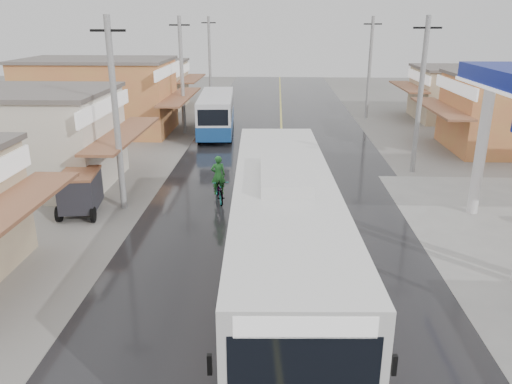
% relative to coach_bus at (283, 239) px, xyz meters
% --- Properties ---
extents(ground, '(120.00, 120.00, 0.00)m').
position_rel_coach_bus_xyz_m(ground, '(0.15, -1.73, -1.96)').
color(ground, slate).
rests_on(ground, ground).
extents(road, '(12.00, 90.00, 0.02)m').
position_rel_coach_bus_xyz_m(road, '(0.15, 13.27, -1.95)').
color(road, black).
rests_on(road, ground).
extents(centre_line, '(0.15, 90.00, 0.01)m').
position_rel_coach_bus_xyz_m(centre_line, '(0.15, 13.27, -1.94)').
color(centre_line, '#D8CC4C').
rests_on(centre_line, road).
extents(shopfronts_left, '(11.00, 44.00, 5.20)m').
position_rel_coach_bus_xyz_m(shopfronts_left, '(-12.85, 16.27, -1.96)').
color(shopfronts_left, tan).
rests_on(shopfronts_left, ground).
extents(utility_poles_left, '(1.60, 50.00, 8.00)m').
position_rel_coach_bus_xyz_m(utility_poles_left, '(-6.85, 14.27, -1.96)').
color(utility_poles_left, gray).
rests_on(utility_poles_left, ground).
extents(utility_poles_right, '(1.60, 36.00, 8.00)m').
position_rel_coach_bus_xyz_m(utility_poles_right, '(7.15, 13.27, -1.96)').
color(utility_poles_right, gray).
rests_on(utility_poles_right, ground).
extents(coach_bus, '(3.35, 13.13, 4.07)m').
position_rel_coach_bus_xyz_m(coach_bus, '(0.00, 0.00, 0.00)').
color(coach_bus, silver).
rests_on(coach_bus, road).
extents(second_bus, '(2.80, 8.49, 2.77)m').
position_rel_coach_bus_xyz_m(second_bus, '(-4.48, 22.02, -0.47)').
color(second_bus, silver).
rests_on(second_bus, road).
extents(cyclist, '(1.19, 2.12, 2.17)m').
position_rel_coach_bus_xyz_m(cyclist, '(-2.78, 8.26, -1.25)').
color(cyclist, black).
rests_on(cyclist, ground).
extents(tricycle_near, '(1.87, 2.40, 1.83)m').
position_rel_coach_bus_xyz_m(tricycle_near, '(-8.41, 6.46, -0.91)').
color(tricycle_near, '#26262D').
rests_on(tricycle_near, ground).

